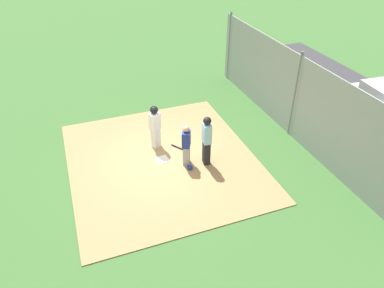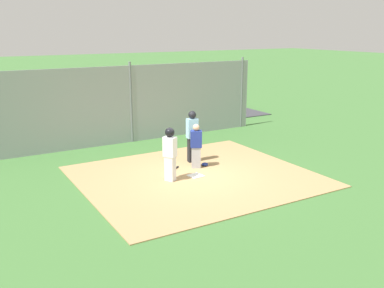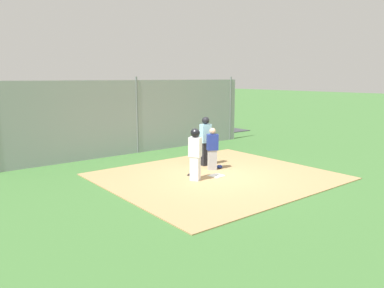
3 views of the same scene
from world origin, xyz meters
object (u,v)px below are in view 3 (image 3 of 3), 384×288
catcher (212,148)px  parked_car_silver (146,126)px  umpire (205,140)px  baseball_bat (192,172)px  catcher_mask (219,167)px  home_plate (217,176)px  parked_car_dark (187,122)px  runner (195,151)px  parked_car_white (102,127)px

catcher → parked_car_silver: size_ratio=0.35×
catcher → umpire: (-0.23, -0.65, 0.20)m
baseball_bat → catcher_mask: 1.23m
home_plate → umpire: 1.84m
umpire → home_plate: bearing=-19.1°
home_plate → baseball_bat: size_ratio=0.53×
home_plate → parked_car_dark: bearing=-122.3°
parked_car_dark → parked_car_silver: 3.12m
parked_car_dark → parked_car_silver: (3.11, 0.27, 0.00)m
parked_car_silver → parked_car_dark: bearing=178.7°
parked_car_dark → catcher: bearing=56.4°
runner → parked_car_white: runner is taller
parked_car_white → umpire: bearing=-83.5°
home_plate → parked_car_white: (-0.45, -9.82, 0.57)m
catcher → umpire: size_ratio=0.82×
home_plate → runner: runner is taller
umpire → parked_car_white: size_ratio=0.43×
home_plate → parked_car_silver: size_ratio=0.10×
runner → catcher: bearing=-1.8°
catcher_mask → parked_car_dark: parked_car_dark is taller
umpire → parked_car_silver: umpire is taller
home_plate → catcher_mask: bearing=-137.8°
home_plate → runner: (0.90, -0.04, 0.97)m
runner → baseball_bat: bearing=28.9°
umpire → parked_car_silver: 7.60m
home_plate → catcher: catcher is taller
catcher_mask → runner: bearing=22.2°
umpire → baseball_bat: size_ratio=2.21×
umpire → parked_car_dark: size_ratio=0.44×
catcher_mask → parked_car_white: 9.10m
baseball_bat → parked_car_white: parked_car_white is taller
parked_car_white → catcher: bearing=-85.1°
home_plate → baseball_bat: baseball_bat is taller
catcher → runner: runner is taller
parked_car_dark → parked_car_white: 5.30m
home_plate → parked_car_silver: 9.14m
umpire → parked_car_white: 8.43m
baseball_bat → parked_car_white: (-0.86, -9.00, 0.55)m
parked_car_silver → parked_car_white: same height
umpire → baseball_bat: 1.57m
umpire → parked_car_dark: (-5.00, -7.62, -0.40)m
parked_car_silver → umpire: bearing=69.3°
parked_car_dark → parked_car_silver: bearing=3.6°
home_plate → parked_car_silver: bearing=-106.5°
catcher → parked_car_dark: size_ratio=0.36×
catcher_mask → parked_car_silver: bearing=-102.5°
baseball_bat → parked_car_dark: bearing=-160.8°
runner → parked_car_dark: 11.15m
catcher_mask → parked_car_white: size_ratio=0.06×
runner → catcher_mask: (-1.71, -0.70, -0.92)m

